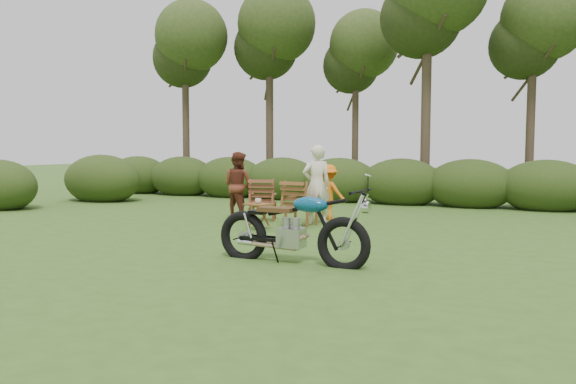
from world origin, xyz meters
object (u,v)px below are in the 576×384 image
at_px(lawn_chair_right, 301,225).
at_px(side_table, 259,217).
at_px(adult_a, 316,224).
at_px(adult_b, 238,218).
at_px(motorcycle, 291,262).
at_px(child, 328,220).
at_px(lawn_chair_left, 263,220).
at_px(cup, 258,201).

relative_size(lawn_chair_right, side_table, 1.78).
bearing_deg(adult_a, side_table, 22.52).
relative_size(lawn_chair_right, adult_b, 0.61).
bearing_deg(side_table, motorcycle, -54.32).
bearing_deg(motorcycle, child, 105.62).
bearing_deg(lawn_chair_left, child, -171.66).
bearing_deg(side_table, adult_a, 59.63).
relative_size(lawn_chair_left, adult_b, 0.61).
relative_size(motorcycle, lawn_chair_left, 2.39).
height_order(side_table, child, child).
distance_m(lawn_chair_right, side_table, 1.15).
bearing_deg(adult_b, adult_a, -170.85).
bearing_deg(adult_a, lawn_chair_right, 19.40).
height_order(side_table, adult_b, adult_b).
height_order(motorcycle, adult_a, adult_a).
bearing_deg(side_table, lawn_chair_left, 113.54).
xyz_separation_m(lawn_chair_right, lawn_chair_left, (-1.16, 0.43, 0.00)).
height_order(cup, adult_b, adult_b).
height_order(lawn_chair_left, child, child).
relative_size(motorcycle, child, 1.78).
distance_m(lawn_chair_left, cup, 1.62).
xyz_separation_m(lawn_chair_right, child, (0.21, 1.17, 0.00)).
height_order(lawn_chair_right, side_table, side_table).
bearing_deg(motorcycle, lawn_chair_right, 112.64).
bearing_deg(lawn_chair_right, cup, 63.49).
distance_m(lawn_chair_left, child, 1.56).
distance_m(motorcycle, adult_a, 4.26).
xyz_separation_m(side_table, adult_b, (-1.31, 1.44, -0.28)).
xyz_separation_m(lawn_chair_right, adult_a, (0.23, 0.35, 0.00)).
height_order(lawn_chair_left, adult_b, adult_b).
bearing_deg(motorcycle, side_table, 127.30).
xyz_separation_m(lawn_chair_right, side_table, (-0.55, -0.98, 0.28)).
bearing_deg(motorcycle, cup, 127.41).
xyz_separation_m(side_table, adult_a, (0.77, 1.32, -0.28)).
xyz_separation_m(motorcycle, side_table, (-1.98, 2.76, 0.28)).
relative_size(motorcycle, cup, 17.58).
relative_size(lawn_chair_right, child, 0.75).
bearing_deg(adult_a, adult_b, -40.27).
xyz_separation_m(lawn_chair_left, adult_b, (-0.69, 0.03, 0.00)).
bearing_deg(lawn_chair_right, lawn_chair_left, -15.90).
height_order(cup, child, same).
bearing_deg(lawn_chair_right, adult_a, -118.91).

